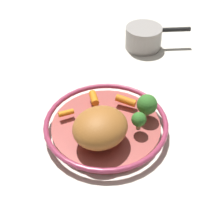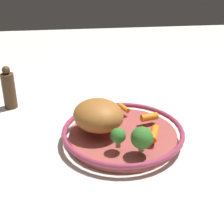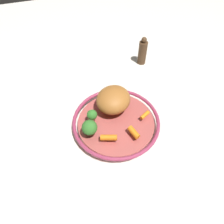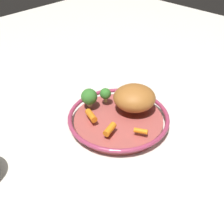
{
  "view_description": "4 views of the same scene",
  "coord_description": "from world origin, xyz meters",
  "px_view_note": "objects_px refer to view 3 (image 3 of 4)",
  "views": [
    {
      "loc": [
        0.63,
        0.04,
        0.65
      ],
      "look_at": [
        0.0,
        0.02,
        0.07
      ],
      "focal_mm": 52.42,
      "sensor_mm": 36.0,
      "label": 1
    },
    {
      "loc": [
        0.12,
        0.79,
        0.51
      ],
      "look_at": [
        0.03,
        -0.03,
        0.08
      ],
      "focal_mm": 54.78,
      "sensor_mm": 36.0,
      "label": 2
    },
    {
      "loc": [
        -0.44,
        0.16,
        0.66
      ],
      "look_at": [
        0.03,
        0.01,
        0.06
      ],
      "focal_mm": 32.71,
      "sensor_mm": 36.0,
      "label": 3
    },
    {
      "loc": [
        -0.55,
        -0.5,
        0.61
      ],
      "look_at": [
        -0.02,
        0.01,
        0.06
      ],
      "focal_mm": 46.01,
      "sensor_mm": 36.0,
      "label": 4
    }
  ],
  "objects_px": {
    "roast_chicken_piece": "(113,100)",
    "pepper_mill": "(142,52)",
    "broccoli_floret_edge": "(92,115)",
    "broccoli_floret_small": "(90,128)",
    "baby_carrot_left": "(134,132)",
    "baby_carrot_back": "(109,137)",
    "baby_carrot_right": "(145,115)",
    "serving_bowl": "(116,122)"
  },
  "relations": [
    {
      "from": "serving_bowl",
      "to": "broccoli_floret_edge",
      "type": "distance_m",
      "value": 0.1
    },
    {
      "from": "serving_bowl",
      "to": "baby_carrot_back",
      "type": "xyz_separation_m",
      "value": [
        -0.07,
        0.05,
        0.03
      ]
    },
    {
      "from": "roast_chicken_piece",
      "to": "serving_bowl",
      "type": "bearing_deg",
      "value": 171.19
    },
    {
      "from": "roast_chicken_piece",
      "to": "pepper_mill",
      "type": "distance_m",
      "value": 0.36
    },
    {
      "from": "pepper_mill",
      "to": "serving_bowl",
      "type": "bearing_deg",
      "value": 143.27
    },
    {
      "from": "broccoli_floret_small",
      "to": "broccoli_floret_edge",
      "type": "xyz_separation_m",
      "value": [
        0.05,
        -0.02,
        -0.0
      ]
    },
    {
      "from": "baby_carrot_right",
      "to": "broccoli_floret_small",
      "type": "relative_size",
      "value": 0.66
    },
    {
      "from": "roast_chicken_piece",
      "to": "pepper_mill",
      "type": "relative_size",
      "value": 0.98
    },
    {
      "from": "baby_carrot_left",
      "to": "baby_carrot_back",
      "type": "xyz_separation_m",
      "value": [
        0.01,
        0.09,
        -0.0
      ]
    },
    {
      "from": "baby_carrot_right",
      "to": "pepper_mill",
      "type": "height_order",
      "value": "pepper_mill"
    },
    {
      "from": "baby_carrot_back",
      "to": "broccoli_floret_edge",
      "type": "relative_size",
      "value": 1.11
    },
    {
      "from": "serving_bowl",
      "to": "broccoli_floret_edge",
      "type": "height_order",
      "value": "broccoli_floret_edge"
    },
    {
      "from": "broccoli_floret_small",
      "to": "baby_carrot_right",
      "type": "bearing_deg",
      "value": -87.22
    },
    {
      "from": "broccoli_floret_edge",
      "to": "broccoli_floret_small",
      "type": "bearing_deg",
      "value": 157.41
    },
    {
      "from": "broccoli_floret_edge",
      "to": "baby_carrot_back",
      "type": "bearing_deg",
      "value": -161.38
    },
    {
      "from": "baby_carrot_left",
      "to": "baby_carrot_right",
      "type": "xyz_separation_m",
      "value": [
        0.06,
        -0.07,
        -0.0
      ]
    },
    {
      "from": "serving_bowl",
      "to": "baby_carrot_left",
      "type": "distance_m",
      "value": 0.09
    },
    {
      "from": "baby_carrot_left",
      "to": "baby_carrot_right",
      "type": "bearing_deg",
      "value": -48.82
    },
    {
      "from": "baby_carrot_left",
      "to": "baby_carrot_right",
      "type": "relative_size",
      "value": 1.17
    },
    {
      "from": "roast_chicken_piece",
      "to": "pepper_mill",
      "type": "xyz_separation_m",
      "value": [
        0.27,
        -0.24,
        -0.02
      ]
    },
    {
      "from": "baby_carrot_left",
      "to": "roast_chicken_piece",
      "type": "bearing_deg",
      "value": 11.03
    },
    {
      "from": "roast_chicken_piece",
      "to": "broccoli_floret_small",
      "type": "distance_m",
      "value": 0.15
    },
    {
      "from": "baby_carrot_left",
      "to": "baby_carrot_back",
      "type": "relative_size",
      "value": 0.85
    },
    {
      "from": "broccoli_floret_edge",
      "to": "roast_chicken_piece",
      "type": "bearing_deg",
      "value": -67.05
    },
    {
      "from": "roast_chicken_piece",
      "to": "baby_carrot_left",
      "type": "xyz_separation_m",
      "value": [
        -0.15,
        -0.03,
        -0.03
      ]
    },
    {
      "from": "baby_carrot_left",
      "to": "baby_carrot_right",
      "type": "height_order",
      "value": "baby_carrot_left"
    },
    {
      "from": "serving_bowl",
      "to": "baby_carrot_left",
      "type": "height_order",
      "value": "baby_carrot_left"
    },
    {
      "from": "baby_carrot_left",
      "to": "baby_carrot_back",
      "type": "bearing_deg",
      "value": 85.55
    },
    {
      "from": "broccoli_floret_edge",
      "to": "pepper_mill",
      "type": "height_order",
      "value": "pepper_mill"
    },
    {
      "from": "serving_bowl",
      "to": "roast_chicken_piece",
      "type": "height_order",
      "value": "roast_chicken_piece"
    },
    {
      "from": "broccoli_floret_edge",
      "to": "baby_carrot_left",
      "type": "bearing_deg",
      "value": -130.44
    },
    {
      "from": "baby_carrot_back",
      "to": "pepper_mill",
      "type": "distance_m",
      "value": 0.51
    },
    {
      "from": "serving_bowl",
      "to": "baby_carrot_right",
      "type": "bearing_deg",
      "value": -99.79
    },
    {
      "from": "roast_chicken_piece",
      "to": "baby_carrot_back",
      "type": "distance_m",
      "value": 0.16
    },
    {
      "from": "broccoli_floret_small",
      "to": "broccoli_floret_edge",
      "type": "bearing_deg",
      "value": -22.59
    },
    {
      "from": "baby_carrot_right",
      "to": "pepper_mill",
      "type": "distance_m",
      "value": 0.38
    },
    {
      "from": "serving_bowl",
      "to": "broccoli_floret_small",
      "type": "xyz_separation_m",
      "value": [
        -0.03,
        0.11,
        0.05
      ]
    },
    {
      "from": "baby_carrot_left",
      "to": "broccoli_floret_edge",
      "type": "distance_m",
      "value": 0.16
    },
    {
      "from": "baby_carrot_back",
      "to": "broccoli_floret_edge",
      "type": "xyz_separation_m",
      "value": [
        0.1,
        0.03,
        0.02
      ]
    },
    {
      "from": "baby_carrot_back",
      "to": "broccoli_floret_edge",
      "type": "height_order",
      "value": "broccoli_floret_edge"
    },
    {
      "from": "baby_carrot_left",
      "to": "baby_carrot_right",
      "type": "distance_m",
      "value": 0.09
    },
    {
      "from": "roast_chicken_piece",
      "to": "broccoli_floret_edge",
      "type": "xyz_separation_m",
      "value": [
        -0.04,
        0.1,
        -0.01
      ]
    }
  ]
}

